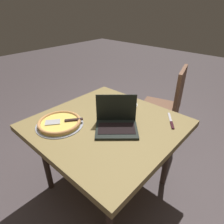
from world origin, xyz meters
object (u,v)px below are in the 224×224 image
dining_table (107,129)px  pizza_plate (126,104)px  pizza_tray (60,123)px  chair_near (167,103)px  laptop (116,122)px  table_knife (171,122)px

dining_table → pizza_plate: pizza_plate is taller
pizza_tray → chair_near: 1.28m
laptop → chair_near: bearing=93.6°
laptop → pizza_plate: 0.37m
dining_table → chair_near: bearing=87.7°
dining_table → table_knife: bearing=42.8°
chair_near → dining_table: bearing=-92.3°
dining_table → table_knife: 0.52m
laptop → table_knife: size_ratio=1.88×
table_knife → chair_near: 0.73m
pizza_tray → dining_table: bearing=46.8°
pizza_plate → chair_near: bearing=80.0°
pizza_plate → chair_near: size_ratio=0.23×
pizza_tray → chair_near: chair_near is taller
laptop → table_knife: bearing=51.0°
laptop → chair_near: chair_near is taller
dining_table → table_knife: (0.38, 0.35, 0.07)m
pizza_tray → laptop: bearing=37.8°
table_knife → dining_table: bearing=-137.2°
pizza_plate → chair_near: 0.67m
pizza_plate → chair_near: (0.11, 0.63, -0.19)m
dining_table → chair_near: (0.04, 0.96, -0.12)m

